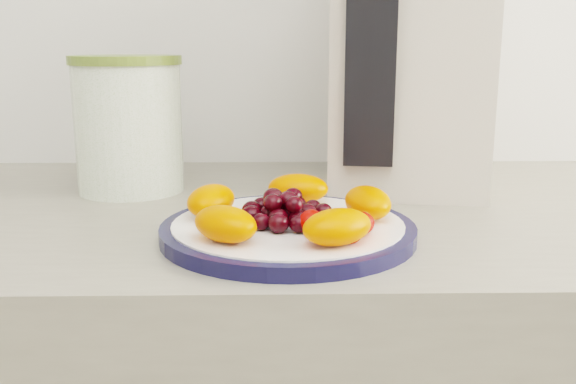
{
  "coord_description": "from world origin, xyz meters",
  "views": [
    {
      "loc": [
        -0.04,
        0.41,
        1.1
      ],
      "look_at": [
        -0.03,
        1.06,
        0.95
      ],
      "focal_mm": 40.0,
      "sensor_mm": 36.0,
      "label": 1
    }
  ],
  "objects": [
    {
      "name": "plate_rim",
      "position": [
        -0.03,
        1.06,
        0.91
      ],
      "size": [
        0.27,
        0.27,
        0.01
      ],
      "primitive_type": "cylinder",
      "color": "#101233",
      "rests_on": "counter"
    },
    {
      "name": "canister",
      "position": [
        -0.24,
        1.29,
        0.99
      ],
      "size": [
        0.15,
        0.15,
        0.17
      ],
      "primitive_type": "cylinder",
      "rotation": [
        0.0,
        0.0,
        -0.06
      ],
      "color": "#386811",
      "rests_on": "counter"
    },
    {
      "name": "fruit_plate",
      "position": [
        -0.03,
        1.05,
        0.93
      ],
      "size": [
        0.23,
        0.23,
        0.03
      ],
      "color": "#FF5000",
      "rests_on": "plate_face"
    },
    {
      "name": "appliance_panel",
      "position": [
        0.07,
        1.2,
        1.08
      ],
      "size": [
        0.06,
        0.03,
        0.27
      ],
      "primitive_type": "cube",
      "rotation": [
        0.0,
        0.0,
        -0.15
      ],
      "color": "black",
      "rests_on": "appliance_body"
    },
    {
      "name": "canister_lid",
      "position": [
        -0.24,
        1.29,
        1.08
      ],
      "size": [
        0.16,
        0.16,
        0.01
      ],
      "primitive_type": "cylinder",
      "rotation": [
        0.0,
        0.0,
        -0.06
      ],
      "color": "olive",
      "rests_on": "canister"
    },
    {
      "name": "appliance_body",
      "position": [
        0.15,
        1.34,
        1.08
      ],
      "size": [
        0.25,
        0.31,
        0.36
      ],
      "primitive_type": "cube",
      "rotation": [
        0.0,
        0.0,
        -0.15
      ],
      "color": "beige",
      "rests_on": "counter"
    },
    {
      "name": "plate_face",
      "position": [
        -0.03,
        1.06,
        0.91
      ],
      "size": [
        0.24,
        0.24,
        0.02
      ],
      "primitive_type": "cylinder",
      "color": "white",
      "rests_on": "counter"
    }
  ]
}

